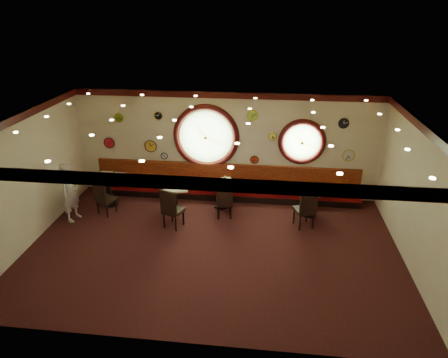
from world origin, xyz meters
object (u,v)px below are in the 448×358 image
at_px(table_a, 109,187).
at_px(table_d, 310,200).
at_px(condiment_d_bottle, 315,189).
at_px(waiter, 70,192).
at_px(chair_a, 103,195).
at_px(condiment_c_pepper, 224,181).
at_px(condiment_b_salt, 172,184).
at_px(condiment_d_salt, 307,189).
at_px(condiment_a_bottle, 114,173).
at_px(condiment_d_pepper, 313,191).
at_px(table_b, 175,195).
at_px(condiment_b_pepper, 177,186).
at_px(condiment_c_salt, 220,180).
at_px(condiment_c_bottle, 225,179).
at_px(chair_c, 224,198).
at_px(chair_d, 306,206).
at_px(condiment_a_pepper, 110,175).
at_px(condiment_a_salt, 107,175).
at_px(chair_b, 171,207).
at_px(condiment_b_bottle, 178,183).
at_px(table_c, 221,192).

xyz_separation_m(table_a, table_d, (5.79, 0.00, -0.08)).
height_order(condiment_d_bottle, waiter, waiter).
bearing_deg(chair_a, condiment_c_pepper, 37.66).
relative_size(table_a, condiment_b_salt, 8.31).
distance_m(condiment_d_salt, condiment_c_pepper, 2.36).
xyz_separation_m(condiment_b_salt, condiment_a_bottle, (-1.76, 0.14, 0.18)).
height_order(condiment_d_salt, condiment_d_pepper, condiment_d_salt).
height_order(table_b, condiment_b_pepper, condiment_b_pepper).
xyz_separation_m(condiment_c_salt, condiment_c_bottle, (0.15, 0.02, 0.03)).
bearing_deg(chair_c, waiter, 178.09).
bearing_deg(condiment_d_pepper, chair_d, -108.16).
bearing_deg(chair_a, table_d, 29.17).
xyz_separation_m(table_b, condiment_a_pepper, (-1.93, 0.13, 0.46)).
height_order(table_b, waiter, waiter).
bearing_deg(condiment_b_salt, waiter, -160.64).
relative_size(condiment_d_salt, condiment_a_bottle, 0.55).
relative_size(condiment_a_salt, condiment_d_bottle, 0.69).
height_order(chair_b, condiment_a_pepper, chair_b).
height_order(condiment_b_salt, waiter, waiter).
bearing_deg(condiment_a_pepper, waiter, -126.80).
bearing_deg(condiment_c_pepper, chair_b, -131.77).
height_order(condiment_c_salt, condiment_a_bottle, condiment_a_bottle).
xyz_separation_m(chair_c, condiment_b_bottle, (-1.38, 0.39, 0.21)).
xyz_separation_m(chair_b, condiment_b_bottle, (-0.06, 1.10, 0.17)).
relative_size(chair_a, waiter, 0.40).
bearing_deg(chair_d, table_a, 150.96).
height_order(condiment_b_salt, condiment_a_bottle, condiment_a_bottle).
distance_m(table_d, condiment_d_salt, 0.34).
distance_m(chair_a, condiment_d_bottle, 5.86).
distance_m(chair_a, condiment_c_bottle, 3.45).
bearing_deg(condiment_b_salt, table_c, 11.88).
distance_m(table_b, condiment_c_salt, 1.34).
bearing_deg(condiment_a_salt, chair_a, -81.95).
xyz_separation_m(condiment_a_bottle, condiment_c_bottle, (3.21, 0.24, -0.12)).
relative_size(chair_a, condiment_c_salt, 6.36).
bearing_deg(condiment_a_salt, condiment_b_pepper, -6.65).
relative_size(table_a, condiment_a_pepper, 9.08).
relative_size(chair_b, condiment_b_pepper, 6.77).
xyz_separation_m(chair_c, chair_d, (2.18, -0.30, 0.05)).
bearing_deg(chair_b, condiment_b_pepper, 113.78).
height_order(chair_a, condiment_d_pepper, chair_a).
relative_size(condiment_c_salt, condiment_d_bottle, 0.74).
height_order(condiment_d_pepper, condiment_b_bottle, condiment_b_bottle).
distance_m(chair_b, chair_d, 3.53).
xyz_separation_m(condiment_b_pepper, condiment_d_pepper, (3.77, 0.12, 0.01)).
height_order(table_b, chair_d, chair_d).
height_order(condiment_d_salt, condiment_c_pepper, condiment_c_pepper).
relative_size(table_c, condiment_d_pepper, 10.09).
distance_m(table_c, chair_b, 1.79).
relative_size(chair_c, condiment_c_salt, 6.27).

